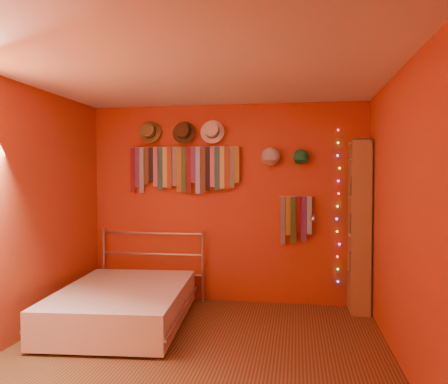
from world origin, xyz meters
The scene contains 16 objects.
ground centered at (0.00, 0.00, 0.00)m, with size 3.50×3.50×0.00m, color #502B1B.
back_wall centered at (0.00, 1.75, 1.25)m, with size 3.50×0.02×2.50m, color #B0261C.
right_wall centered at (1.75, 0.00, 1.25)m, with size 0.02×3.50×2.50m, color #B0261C.
left_wall centered at (-1.75, 0.00, 1.25)m, with size 0.02×3.50×2.50m, color #B0261C.
ceiling centered at (0.00, 0.00, 2.50)m, with size 3.50×3.50×0.02m, color white.
tie_rack centered at (-0.54, 1.68, 1.71)m, with size 1.45×0.03×0.60m.
small_tie_rack centered at (0.87, 1.68, 1.10)m, with size 0.40×0.03×0.60m.
fedora_olive centered at (-0.99, 1.65, 2.17)m, with size 0.29×0.16×0.29m.
fedora_brown centered at (-0.53, 1.65, 2.16)m, with size 0.29×0.16×0.29m.
fedora_white centered at (-0.16, 1.65, 2.16)m, with size 0.30×0.17×0.30m.
cap_white centered at (0.57, 1.70, 1.83)m, with size 0.20×0.25×0.20m.
cap_green centered at (0.94, 1.70, 1.83)m, with size 0.18×0.23×0.18m.
fairy_lights centered at (1.38, 1.71, 1.23)m, with size 0.06×0.02×1.87m.
reading_lamp centered at (1.08, 1.51, 1.09)m, with size 0.07×0.31×0.09m.
bookshelf centered at (1.66, 1.53, 1.02)m, with size 0.25×0.34×2.00m.
bed centered at (-0.95, 0.70, 0.21)m, with size 1.52×1.93×0.91m.
Camera 1 is at (0.89, -3.72, 1.59)m, focal length 35.00 mm.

